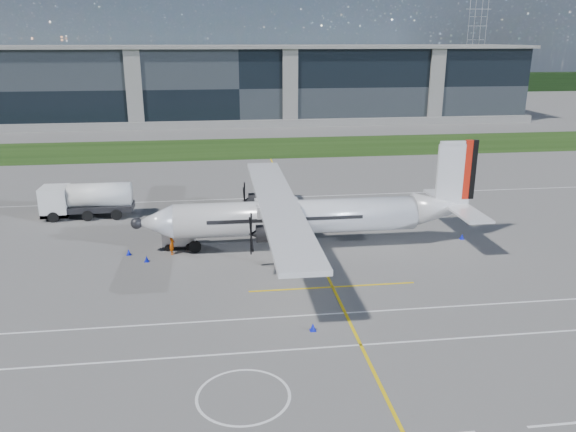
{
  "coord_description": "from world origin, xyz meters",
  "views": [
    {
      "loc": [
        -4.84,
        -41.9,
        16.94
      ],
      "look_at": [
        0.78,
        1.76,
        2.98
      ],
      "focal_mm": 35.0,
      "sensor_mm": 36.0,
      "label": 1
    }
  ],
  "objects_px": {
    "safety_cone_tail": "(462,236)",
    "safety_cone_nose_port": "(147,259)",
    "pylon_east": "(475,44)",
    "safety_cone_portwing": "(313,327)",
    "turboprop_aircraft": "(309,197)",
    "safety_cone_stbdwing": "(262,198)",
    "safety_cone_fwd": "(129,252)",
    "baggage_tug": "(179,238)",
    "ground_crew_person": "(172,242)",
    "fuel_tanker_truck": "(81,201)"
  },
  "relations": [
    {
      "from": "baggage_tug",
      "to": "ground_crew_person",
      "type": "distance_m",
      "value": 1.59
    },
    {
      "from": "pylon_east",
      "to": "safety_cone_tail",
      "type": "height_order",
      "value": "pylon_east"
    },
    {
      "from": "pylon_east",
      "to": "fuel_tanker_truck",
      "type": "xyz_separation_m",
      "value": [
        -103.31,
        -136.69,
        -13.29
      ]
    },
    {
      "from": "safety_cone_stbdwing",
      "to": "safety_cone_portwing",
      "type": "relative_size",
      "value": 1.0
    },
    {
      "from": "baggage_tug",
      "to": "safety_cone_stbdwing",
      "type": "bearing_deg",
      "value": 58.95
    },
    {
      "from": "safety_cone_stbdwing",
      "to": "baggage_tug",
      "type": "bearing_deg",
      "value": -121.05
    },
    {
      "from": "fuel_tanker_truck",
      "to": "safety_cone_tail",
      "type": "height_order",
      "value": "fuel_tanker_truck"
    },
    {
      "from": "safety_cone_nose_port",
      "to": "turboprop_aircraft",
      "type": "bearing_deg",
      "value": 6.62
    },
    {
      "from": "pylon_east",
      "to": "safety_cone_tail",
      "type": "distance_m",
      "value": 163.43
    },
    {
      "from": "safety_cone_tail",
      "to": "safety_cone_fwd",
      "type": "xyz_separation_m",
      "value": [
        -28.7,
        -0.14,
        0.0
      ]
    },
    {
      "from": "safety_cone_stbdwing",
      "to": "safety_cone_fwd",
      "type": "height_order",
      "value": "same"
    },
    {
      "from": "pylon_east",
      "to": "safety_cone_nose_port",
      "type": "distance_m",
      "value": 178.05
    },
    {
      "from": "safety_cone_tail",
      "to": "safety_cone_stbdwing",
      "type": "distance_m",
      "value": 22.14
    },
    {
      "from": "ground_crew_person",
      "to": "safety_cone_fwd",
      "type": "bearing_deg",
      "value": 90.7
    },
    {
      "from": "fuel_tanker_truck",
      "to": "baggage_tug",
      "type": "relative_size",
      "value": 3.16
    },
    {
      "from": "baggage_tug",
      "to": "safety_cone_tail",
      "type": "height_order",
      "value": "baggage_tug"
    },
    {
      "from": "safety_cone_stbdwing",
      "to": "safety_cone_fwd",
      "type": "relative_size",
      "value": 1.0
    },
    {
      "from": "pylon_east",
      "to": "safety_cone_stbdwing",
      "type": "xyz_separation_m",
      "value": [
        -85.05,
        -132.75,
        -14.75
      ]
    },
    {
      "from": "safety_cone_stbdwing",
      "to": "safety_cone_nose_port",
      "type": "distance_m",
      "value": 19.77
    },
    {
      "from": "safety_cone_stbdwing",
      "to": "safety_cone_nose_port",
      "type": "height_order",
      "value": "same"
    },
    {
      "from": "pylon_east",
      "to": "safety_cone_portwing",
      "type": "relative_size",
      "value": 60.0
    },
    {
      "from": "pylon_east",
      "to": "safety_cone_nose_port",
      "type": "bearing_deg",
      "value": -122.64
    },
    {
      "from": "safety_cone_tail",
      "to": "safety_cone_stbdwing",
      "type": "height_order",
      "value": "same"
    },
    {
      "from": "ground_crew_person",
      "to": "safety_cone_stbdwing",
      "type": "xyz_separation_m",
      "value": [
        8.72,
        15.23,
        -0.76
      ]
    },
    {
      "from": "fuel_tanker_truck",
      "to": "safety_cone_nose_port",
      "type": "distance_m",
      "value": 14.91
    },
    {
      "from": "fuel_tanker_truck",
      "to": "safety_cone_nose_port",
      "type": "relative_size",
      "value": 18.21
    },
    {
      "from": "ground_crew_person",
      "to": "safety_cone_fwd",
      "type": "distance_m",
      "value": 3.64
    },
    {
      "from": "fuel_tanker_truck",
      "to": "ground_crew_person",
      "type": "relative_size",
      "value": 4.49
    },
    {
      "from": "turboprop_aircraft",
      "to": "safety_cone_fwd",
      "type": "height_order",
      "value": "turboprop_aircraft"
    },
    {
      "from": "pylon_east",
      "to": "safety_cone_stbdwing",
      "type": "bearing_deg",
      "value": -122.65
    },
    {
      "from": "safety_cone_fwd",
      "to": "baggage_tug",
      "type": "bearing_deg",
      "value": 17.51
    },
    {
      "from": "safety_cone_portwing",
      "to": "safety_cone_stbdwing",
      "type": "bearing_deg",
      "value": 91.15
    },
    {
      "from": "pylon_east",
      "to": "safety_cone_stbdwing",
      "type": "relative_size",
      "value": 60.0
    },
    {
      "from": "safety_cone_stbdwing",
      "to": "fuel_tanker_truck",
      "type": "bearing_deg",
      "value": -167.85
    },
    {
      "from": "turboprop_aircraft",
      "to": "pylon_east",
      "type": "bearing_deg",
      "value": 60.87
    },
    {
      "from": "pylon_east",
      "to": "ground_crew_person",
      "type": "xyz_separation_m",
      "value": [
        -93.77,
        -147.98,
        -13.99
      ]
    },
    {
      "from": "fuel_tanker_truck",
      "to": "pylon_east",
      "type": "bearing_deg",
      "value": 52.92
    },
    {
      "from": "baggage_tug",
      "to": "safety_cone_portwing",
      "type": "height_order",
      "value": "baggage_tug"
    },
    {
      "from": "baggage_tug",
      "to": "fuel_tanker_truck",
      "type": "bearing_deg",
      "value": 135.67
    },
    {
      "from": "safety_cone_tail",
      "to": "safety_cone_fwd",
      "type": "bearing_deg",
      "value": -179.73
    },
    {
      "from": "safety_cone_tail",
      "to": "safety_cone_nose_port",
      "type": "distance_m",
      "value": 27.13
    },
    {
      "from": "safety_cone_nose_port",
      "to": "safety_cone_portwing",
      "type": "height_order",
      "value": "same"
    },
    {
      "from": "safety_cone_fwd",
      "to": "safety_cone_nose_port",
      "type": "bearing_deg",
      "value": -46.03
    },
    {
      "from": "turboprop_aircraft",
      "to": "safety_cone_tail",
      "type": "distance_m",
      "value": 14.41
    },
    {
      "from": "turboprop_aircraft",
      "to": "safety_cone_stbdwing",
      "type": "distance_m",
      "value": 15.92
    },
    {
      "from": "ground_crew_person",
      "to": "baggage_tug",
      "type": "bearing_deg",
      "value": -12.45
    },
    {
      "from": "baggage_tug",
      "to": "safety_cone_fwd",
      "type": "height_order",
      "value": "baggage_tug"
    },
    {
      "from": "ground_crew_person",
      "to": "safety_cone_fwd",
      "type": "xyz_separation_m",
      "value": [
        -3.55,
        0.25,
        -0.76
      ]
    },
    {
      "from": "turboprop_aircraft",
      "to": "safety_cone_nose_port",
      "type": "distance_m",
      "value": 14.02
    },
    {
      "from": "ground_crew_person",
      "to": "safety_cone_stbdwing",
      "type": "height_order",
      "value": "ground_crew_person"
    }
  ]
}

